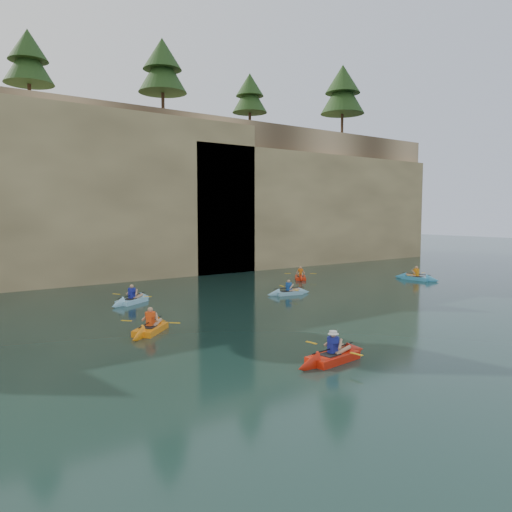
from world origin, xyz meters
TOP-DOWN VIEW (x-y plane):
  - ground at (0.00, 0.00)m, footprint 160.00×160.00m
  - cliff at (0.00, 30.00)m, footprint 70.00×16.00m
  - cliff_slab_center at (2.00, 22.60)m, footprint 24.00×2.40m
  - cliff_slab_east at (22.00, 22.60)m, footprint 26.00×2.40m
  - sea_cave_east at (10.00, 21.95)m, footprint 5.00×1.00m
  - cliff_pines at (0.00, 25.00)m, footprint 56.00×6.00m
  - main_kayaker at (2.07, 1.19)m, footprint 3.18×2.14m
  - kayaker_orange at (-0.80, 7.91)m, footprint 2.80×2.64m
  - kayaker_ltblue_near at (8.96, 11.40)m, footprint 2.69×2.04m
  - kayaker_red_far at (13.75, 15.84)m, footprint 2.36×2.69m
  - kayaker_ltblue_mid at (1.02, 14.07)m, footprint 3.00×2.16m
  - kayaker_blue_east at (19.72, 10.93)m, footprint 2.28×3.31m

SIDE VIEW (x-z plane):
  - ground at x=0.00m, z-range 0.00..0.00m
  - kayaker_ltblue_near at x=8.96m, z-range -0.39..0.64m
  - kayaker_red_far at x=13.75m, z-range -0.40..0.67m
  - kayaker_blue_east at x=19.72m, z-range -0.43..0.72m
  - kayaker_ltblue_mid at x=1.02m, z-range -0.44..0.73m
  - kayaker_orange at x=-0.80m, z-range -0.45..0.74m
  - main_kayaker at x=2.07m, z-range -0.42..0.73m
  - sea_cave_east at x=10.00m, z-range 0.00..4.50m
  - cliff_slab_east at x=22.00m, z-range 0.00..9.84m
  - cliff_slab_center at x=2.00m, z-range 0.00..11.40m
  - cliff at x=0.00m, z-range 0.00..12.00m
  - cliff_pines at x=0.00m, z-range 12.00..19.83m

